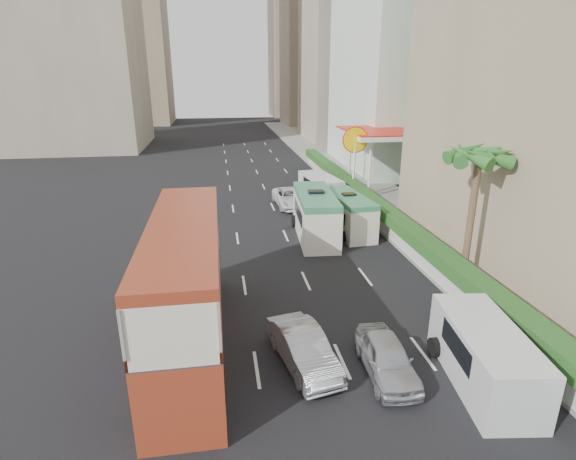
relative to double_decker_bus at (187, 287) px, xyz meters
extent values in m
plane|color=black|center=(6.00, 0.00, -2.53)|extent=(200.00, 200.00, 0.00)
cube|color=#95341D|center=(0.00, 0.00, 0.00)|extent=(2.50, 11.00, 5.06)
imported|color=#B1B3B8|center=(4.12, -1.98, -2.53)|extent=(2.32, 4.45, 1.39)
imported|color=#B1B3B8|center=(6.95, -2.94, -2.53)|extent=(1.69, 3.94, 1.32)
imported|color=silver|center=(7.09, 19.00, -2.53)|extent=(2.65, 5.22, 1.41)
cube|color=silver|center=(7.49, 11.48, -1.04)|extent=(2.71, 6.86, 2.98)
cube|color=silver|center=(9.89, 12.20, -1.26)|extent=(2.44, 5.90, 2.55)
cube|color=silver|center=(10.07, -3.88, -1.49)|extent=(2.75, 5.42, 2.08)
cube|color=silver|center=(9.82, 20.24, -1.46)|extent=(2.88, 5.58, 2.13)
cube|color=#99968C|center=(15.00, 25.00, -2.44)|extent=(6.00, 120.00, 0.18)
cube|color=silver|center=(12.20, 14.00, -1.85)|extent=(0.30, 44.00, 1.00)
cube|color=#2D6626|center=(12.20, 14.00, -1.00)|extent=(1.10, 44.00, 0.70)
cylinder|color=brown|center=(13.80, 4.00, 0.85)|extent=(0.36, 0.36, 6.40)
cube|color=silver|center=(16.00, 23.00, 0.22)|extent=(6.50, 8.00, 5.50)
cube|color=tan|center=(23.00, 82.00, 19.47)|extent=(14.00, 14.00, 44.00)
cube|color=tan|center=(23.00, 104.00, 17.47)|extent=(14.00, 14.00, 40.00)
cube|color=tan|center=(-16.00, 90.00, 20.47)|extent=(16.00, 16.00, 46.00)
camera|label=1|loc=(1.38, -15.76, 7.60)|focal=28.00mm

